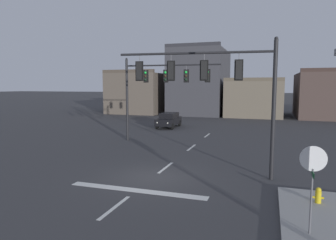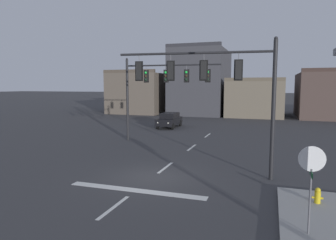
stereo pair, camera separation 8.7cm
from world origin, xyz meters
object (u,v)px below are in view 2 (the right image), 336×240
(car_lot_nearside, at_px, (169,120))
(fire_hydrant, at_px, (317,198))
(signal_mast_far_side, at_px, (158,83))
(signal_mast_near_side, at_px, (217,81))
(stop_sign, at_px, (311,169))

(car_lot_nearside, distance_m, fire_hydrant, 23.28)
(signal_mast_far_side, distance_m, car_lot_nearside, 9.73)
(signal_mast_near_side, xyz_separation_m, car_lot_nearside, (-8.07, 16.88, -3.94))
(signal_mast_near_side, distance_m, stop_sign, 7.23)
(signal_mast_near_side, xyz_separation_m, stop_sign, (3.77, -5.57, -2.66))
(signal_mast_far_side, bearing_deg, stop_sign, -54.19)
(signal_mast_far_side, relative_size, stop_sign, 2.76)
(signal_mast_near_side, height_order, car_lot_nearside, signal_mast_near_side)
(stop_sign, distance_m, fire_hydrant, 3.37)
(signal_mast_near_side, bearing_deg, fire_hydrant, -32.56)
(fire_hydrant, bearing_deg, car_lot_nearside, 122.32)
(car_lot_nearside, bearing_deg, signal_mast_far_side, -77.57)
(signal_mast_far_side, height_order, stop_sign, signal_mast_far_side)
(signal_mast_near_side, relative_size, fire_hydrant, 10.39)
(signal_mast_far_side, height_order, fire_hydrant, signal_mast_far_side)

